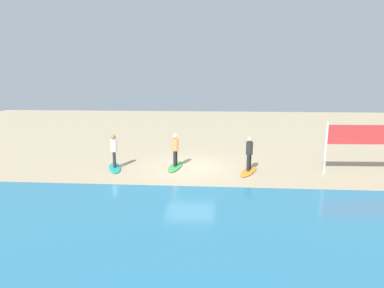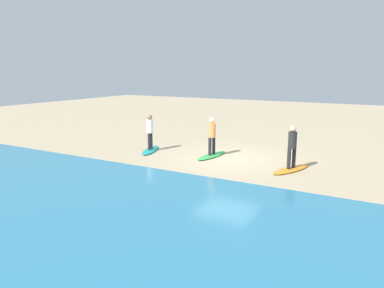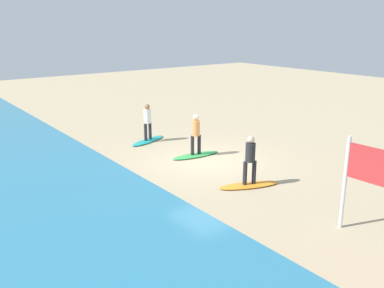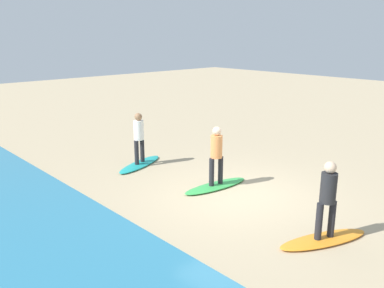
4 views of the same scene
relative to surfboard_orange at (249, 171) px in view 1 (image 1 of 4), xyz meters
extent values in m
plane|color=tan|center=(2.87, -0.54, -0.04)|extent=(60.00, 60.00, 0.00)
ellipsoid|color=orange|center=(0.00, 0.00, 0.00)|extent=(1.27, 2.16, 0.09)
cylinder|color=#232328|center=(0.06, 0.15, 0.43)|extent=(0.14, 0.14, 0.78)
cylinder|color=#232328|center=(-0.06, -0.15, 0.43)|extent=(0.14, 0.14, 0.78)
cylinder|color=#262628|center=(0.00, 0.00, 1.14)|extent=(0.32, 0.32, 0.62)
sphere|color=beige|center=(0.00, 0.00, 1.56)|extent=(0.24, 0.24, 0.24)
ellipsoid|color=green|center=(3.63, -0.56, 0.00)|extent=(0.77, 2.15, 0.09)
cylinder|color=#232328|center=(3.65, -0.40, 0.43)|extent=(0.14, 0.14, 0.78)
cylinder|color=#232328|center=(3.61, -0.72, 0.43)|extent=(0.14, 0.14, 0.78)
cylinder|color=#E58C4C|center=(3.63, -0.56, 1.14)|extent=(0.32, 0.32, 0.62)
sphere|color=beige|center=(3.63, -0.56, 1.56)|extent=(0.24, 0.24, 0.24)
ellipsoid|color=teal|center=(6.65, -0.15, 0.00)|extent=(1.25, 2.16, 0.09)
cylinder|color=#232328|center=(6.60, 0.00, 0.43)|extent=(0.14, 0.14, 0.78)
cylinder|color=#232328|center=(6.71, -0.30, 0.43)|extent=(0.14, 0.14, 0.78)
cylinder|color=white|center=(6.65, -0.15, 1.14)|extent=(0.32, 0.32, 0.62)
sphere|color=#9E704C|center=(6.65, -0.15, 1.56)|extent=(0.24, 0.24, 0.24)
cylinder|color=silver|center=(-3.50, 0.09, 1.21)|extent=(0.10, 0.10, 2.50)
camera|label=1|loc=(1.65, 14.83, 4.29)|focal=29.50mm
camera|label=2|loc=(-3.21, 13.41, 3.70)|focal=33.81mm
camera|label=3|loc=(-9.10, 9.21, 5.16)|focal=38.96mm
camera|label=4|loc=(-3.72, 7.12, 4.10)|focal=38.06mm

